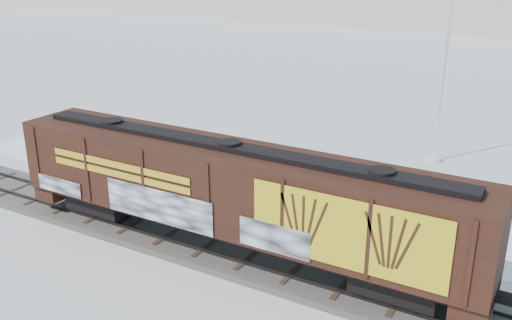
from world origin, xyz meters
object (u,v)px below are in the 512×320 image
Objects in this scene: car_white at (224,166)px; car_silver at (220,154)px; hopper_railcar at (230,191)px; car_dark at (353,201)px; flagpole at (445,79)px.

car_silver is at bearing 62.16° from car_white.
car_dark is (2.86, 6.10, -2.15)m from hopper_railcar.
car_dark is (7.64, -0.62, -0.13)m from car_white.
hopper_railcar is at bearing 171.02° from car_dark.
car_silver is at bearing 126.27° from hopper_railcar.
hopper_railcar is at bearing -105.61° from flagpole.
flagpole is 2.67× the size of car_dark.
hopper_railcar is 16.60m from flagpole.
car_white is (1.33, -1.61, 0.01)m from car_silver.
hopper_railcar is 7.07m from car_dark.
flagpole is 2.69× the size of car_silver.
car_dark is (8.98, -2.23, -0.12)m from car_silver.
car_silver is 0.96× the size of car_white.
car_white is at bearing -135.21° from flagpole.
car_white is (-9.21, -9.14, -4.11)m from flagpole.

